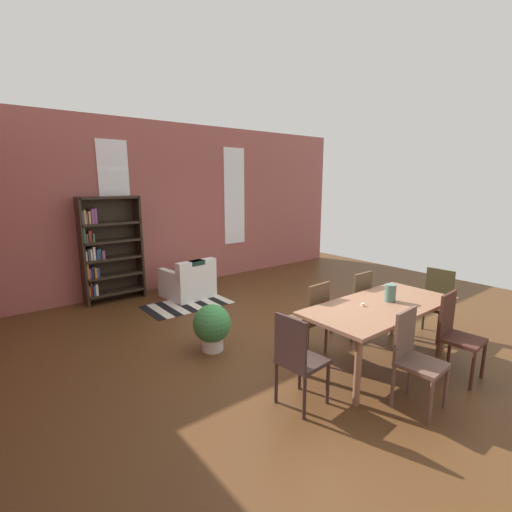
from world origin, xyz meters
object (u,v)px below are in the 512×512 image
Objects in this scene: armchair_white at (189,283)px; dining_chair_head_left at (298,358)px; dining_table at (380,311)px; bookshelf_tall at (107,249)px; dining_chair_far_right at (355,301)px; dining_chair_head_right at (435,301)px; potted_plant_by_shelf at (212,325)px; dining_chair_near_left at (415,356)px; dining_chair_far_left at (311,316)px; vase_on_table at (390,293)px; dining_chair_near_right at (456,333)px.

dining_chair_head_left is at bearing -102.44° from armchair_white.
bookshelf_tall is at bearing 111.68° from dining_table.
dining_chair_head_left is at bearing -159.15° from dining_chair_far_right.
dining_chair_head_right is 0.50× the size of bookshelf_tall.
dining_chair_far_right reaches higher than potted_plant_by_shelf.
dining_table is 2.08× the size of dining_chair_head_left.
dining_chair_head_left is at bearing 143.43° from dining_chair_near_left.
dining_chair_far_left is at bearing -70.59° from bookshelf_tall.
vase_on_table is at bearing 0.22° from dining_chair_head_left.
bookshelf_tall is (-3.13, 4.44, 0.46)m from dining_chair_head_right.
dining_chair_near_left is 2.42m from potted_plant_by_shelf.
bookshelf_tall reaches higher than dining_chair_head_right.
dining_chair_head_right is at bearing 20.76° from dining_chair_near_left.
armchair_white is (-1.89, 3.74, -0.23)m from dining_chair_head_right.
armchair_white is at bearing 107.69° from dining_chair_far_right.
dining_chair_far_right reaches higher than armchair_white.
dining_table is 2.26× the size of armchair_white.
vase_on_table is at bearing -110.82° from dining_chair_far_right.
dining_chair_far_right is 1.00× the size of dining_chair_head_left.
dining_chair_far_right is 1.00× the size of dining_chair_head_right.
dining_table is 1.37m from dining_chair_head_left.
bookshelf_tall is at bearing 97.86° from potted_plant_by_shelf.
dining_table is 2.08× the size of dining_chair_near_right.
dining_chair_far_right is at bearing -25.51° from potted_plant_by_shelf.
armchair_white is 1.42× the size of potted_plant_by_shelf.
dining_chair_head_left is 4.50m from bookshelf_tall.
dining_chair_head_left is at bearing -179.78° from dining_chair_head_right.
bookshelf_tall is at bearing 120.44° from dining_chair_far_right.
bookshelf_tall is at bearing 104.41° from dining_chair_near_left.
dining_chair_near_left is 4.44m from armchair_white.
armchair_white reaches higher than potted_plant_by_shelf.
vase_on_table reaches higher than dining_chair_near_right.
bookshelf_tall is (-1.32, 5.13, 0.46)m from dining_chair_near_left.
dining_chair_near_left is at bearing -36.57° from dining_chair_head_left.
dining_chair_head_right is 1.93m from dining_chair_far_left.
dining_table is 2.08× the size of dining_chair_near_left.
dining_chair_near_left and dining_chair_head_right have the same top height.
dining_chair_near_left is (-0.64, -0.68, -0.34)m from vase_on_table.
dining_table is 0.26m from vase_on_table.
dining_chair_head_left reaches higher than potted_plant_by_shelf.
vase_on_table is 0.22× the size of dining_chair_near_left.
dining_chair_head_right is (0.92, 0.69, 0.00)m from dining_chair_near_right.
dining_chair_far_right is at bearing 89.77° from dining_chair_near_right.
dining_chair_far_right is 1.00× the size of dining_chair_far_left.
potted_plant_by_shelf is at bearing 150.53° from dining_chair_head_right.
vase_on_table reaches higher than dining_chair_far_left.
dining_chair_near_right is at bearing -0.00° from dining_chair_near_left.
bookshelf_tall is (-2.21, 5.13, 0.46)m from dining_chair_near_right.
dining_chair_near_left and dining_chair_head_left have the same top height.
dining_chair_head_left is (-0.91, 0.68, 0.00)m from dining_chair_near_left.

